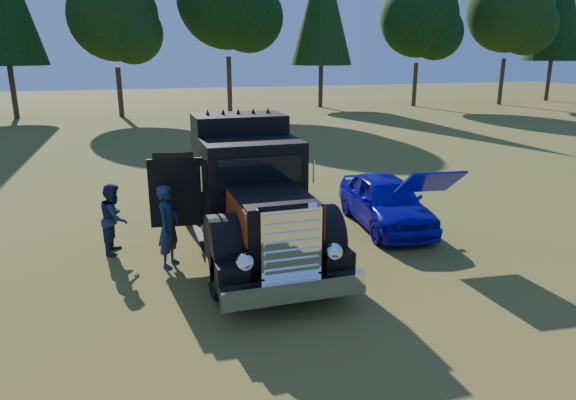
# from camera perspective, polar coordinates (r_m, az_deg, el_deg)

# --- Properties ---
(ground) EXTENTS (120.00, 120.00, 0.00)m
(ground) POSITION_cam_1_polar(r_m,az_deg,el_deg) (11.03, 3.20, -7.17)
(ground) COLOR #49601C
(ground) RESTS_ON ground
(diamond_t_truck) EXTENTS (3.38, 7.16, 3.00)m
(diamond_t_truck) POSITION_cam_1_polar(r_m,az_deg,el_deg) (11.40, -4.44, 0.38)
(diamond_t_truck) COLOR black
(diamond_t_truck) RESTS_ON ground
(hotrod_coupe) EXTENTS (1.97, 4.25, 1.89)m
(hotrod_coupe) POSITION_cam_1_polar(r_m,az_deg,el_deg) (13.47, 10.80, -0.08)
(hotrod_coupe) COLOR #0A079F
(hotrod_coupe) RESTS_ON ground
(spectator_near) EXTENTS (0.68, 0.76, 1.75)m
(spectator_near) POSITION_cam_1_polar(r_m,az_deg,el_deg) (10.95, -13.12, -2.86)
(spectator_near) COLOR #1D2144
(spectator_near) RESTS_ON ground
(spectator_far) EXTENTS (0.74, 0.87, 1.59)m
(spectator_far) POSITION_cam_1_polar(r_m,az_deg,el_deg) (12.10, -18.74, -1.92)
(spectator_far) COLOR #1A263D
(spectator_far) RESTS_ON ground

